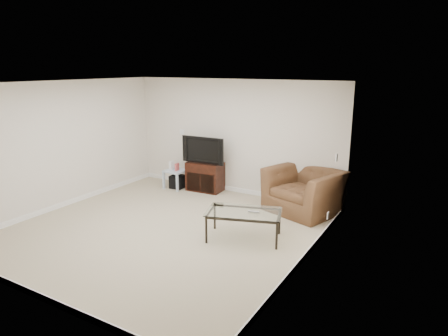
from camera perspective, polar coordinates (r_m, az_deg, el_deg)
The scene contains 18 objects.
floor at distance 7.13m, azimuth -8.44°, elevation -8.61°, with size 5.00×5.00×0.00m, color tan.
ceiling at distance 6.58m, azimuth -9.26°, elevation 11.88°, with size 5.00×5.00×0.00m, color white.
wall_back at distance 8.79m, azimuth 1.44°, elevation 4.45°, with size 5.00×0.02×2.50m, color silver.
wall_left at distance 8.51m, azimuth -22.08°, elevation 3.07°, with size 0.02×5.00×2.50m, color silver.
wall_right at distance 5.56m, azimuth 11.69°, elevation -1.76°, with size 0.02×5.00×2.50m, color silver.
plate_back at distance 9.52m, azimuth -6.03°, elevation 5.15°, with size 0.12×0.02×0.12m, color white.
plate_right_switch at distance 7.06m, azimuth 15.78°, elevation 1.43°, with size 0.02×0.09×0.13m, color white.
plate_right_outlet at distance 7.05m, azimuth 14.63°, elevation -6.58°, with size 0.02×0.08×0.12m, color white.
tv_stand at distance 9.10m, azimuth -2.57°, elevation -1.14°, with size 0.79×0.55×0.66m, color black, non-canonical shape.
dvd_player at distance 9.01m, azimuth -2.73°, elevation 0.14°, with size 0.48×0.34×0.07m, color black.
television at distance 8.93m, azimuth -2.72°, elevation 2.69°, with size 0.96×0.19×0.59m, color black.
side_table at distance 9.33m, azimuth -6.86°, elevation -1.57°, with size 0.45×0.45×0.43m, color #ABC2D0, non-canonical shape.
subwoofer at distance 9.34m, azimuth -6.65°, elevation -1.94°, with size 0.30×0.30×0.30m, color black.
game_console at distance 9.30m, azimuth -7.50°, elevation 0.38°, with size 0.05×0.14×0.20m, color white.
game_case at distance 9.21m, azimuth -6.73°, elevation 0.16°, with size 0.05×0.13×0.17m, color #CC4C4C.
recliner at distance 7.84m, azimuth 11.42°, elevation -2.19°, with size 1.30×0.85×1.14m, color brown.
coffee_table at distance 6.62m, azimuth 2.86°, elevation -8.13°, with size 1.21×0.68×0.47m, color black, non-canonical shape.
remote at distance 6.49m, azimuth 4.28°, elevation -6.24°, with size 0.19×0.05×0.02m, color #B2B2B7.
Camera 1 is at (4.15, -5.09, 2.77)m, focal length 32.00 mm.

